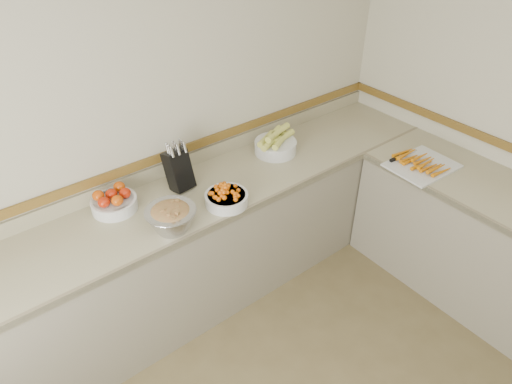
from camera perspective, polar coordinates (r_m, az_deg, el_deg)
back_wall at (r=2.94m, az=-13.46°, el=8.14°), size 4.00×0.00×4.00m
counter_back at (r=3.18m, az=-8.70°, el=-7.59°), size 4.00×0.65×1.08m
knife_block at (r=2.95m, az=-9.67°, el=2.86°), size 0.16×0.19×0.34m
tomato_bowl at (r=2.89m, az=-17.35°, el=-1.13°), size 0.28×0.28×0.14m
cherry_tomato_bowl at (r=2.81m, az=-3.70°, el=-0.60°), size 0.27×0.27×0.14m
corn_bowl at (r=3.32m, az=2.45°, el=6.01°), size 0.34×0.31×0.18m
rhubarb_bowl at (r=2.64m, az=-10.56°, el=-3.12°), size 0.29×0.29×0.17m
cutting_board at (r=3.39m, az=19.94°, el=3.38°), size 0.47×0.38×0.07m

